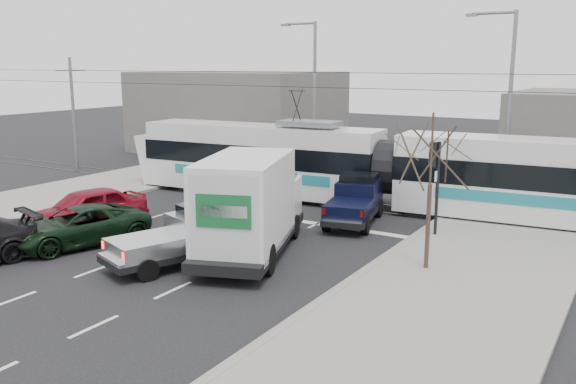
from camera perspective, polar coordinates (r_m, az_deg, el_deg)
The scene contains 15 objects.
ground at distance 21.88m, azimuth -8.78°, elevation -5.82°, with size 120.00×120.00×0.00m, color black.
sidewalk_right at distance 17.75m, azimuth 14.47°, elevation -10.10°, with size 6.00×60.00×0.15m, color gray.
rails at distance 29.93m, azimuth 3.58°, elevation -0.84°, with size 60.00×1.60×0.03m, color #33302D.
building_left at distance 46.96m, azimuth -4.76°, elevation 7.48°, with size 14.00×10.00×6.00m, color #66605C.
bare_tree at distance 19.51m, azimuth 13.27°, elevation 3.28°, with size 2.40×2.40×5.00m.
traffic_signal at distance 23.77m, azimuth 13.59°, elevation 2.21°, with size 0.44×0.44×3.60m.
street_lamp_near at distance 30.54m, azimuth 19.73°, elevation 8.42°, with size 2.38×0.25×9.00m.
street_lamp_far at distance 36.49m, azimuth 2.24°, elevation 9.56°, with size 2.38×0.25×9.00m.
catenary at distance 29.32m, azimuth 3.68°, elevation 6.55°, with size 60.00×0.20×7.00m.
tram at distance 28.38m, azimuth 9.39°, elevation 2.18°, with size 26.21×4.84×5.32m.
silver_pickup at distance 20.89m, azimuth -9.20°, elevation -4.01°, with size 3.42×5.47×1.88m.
box_truck at distance 21.19m, azimuth -3.56°, elevation -1.33°, with size 4.74×7.56×3.58m.
navy_pickup at distance 25.91m, azimuth 6.35°, elevation -0.74°, with size 2.71×4.93×1.96m.
green_car at distance 23.91m, azimuth -19.03°, elevation -3.03°, with size 2.38×5.15×1.43m, color black.
red_car at distance 25.91m, azimuth -18.41°, elevation -1.55°, with size 2.01×4.99×1.70m, color maroon.
Camera 1 is at (13.53, -15.86, 6.62)m, focal length 38.00 mm.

